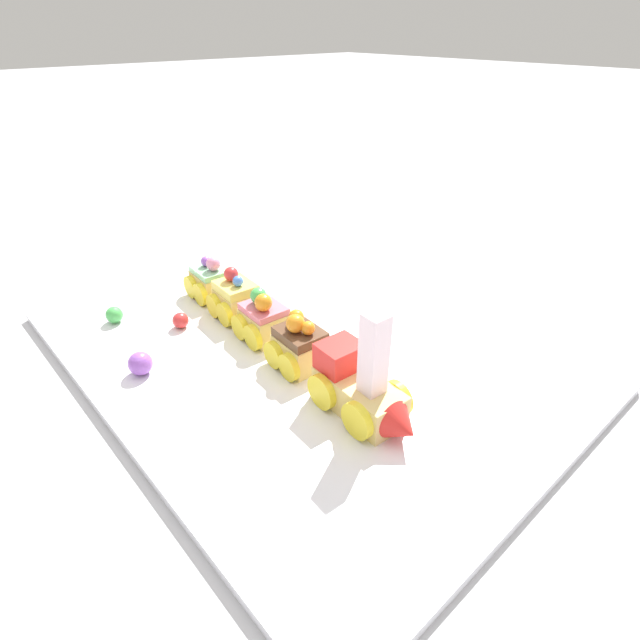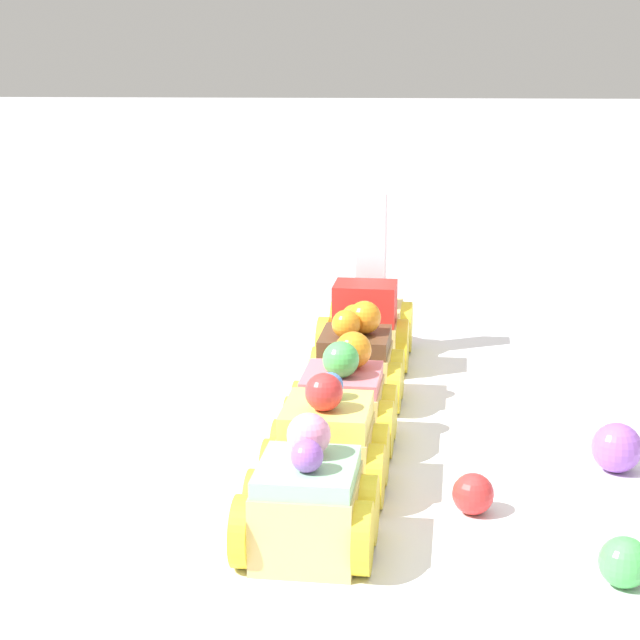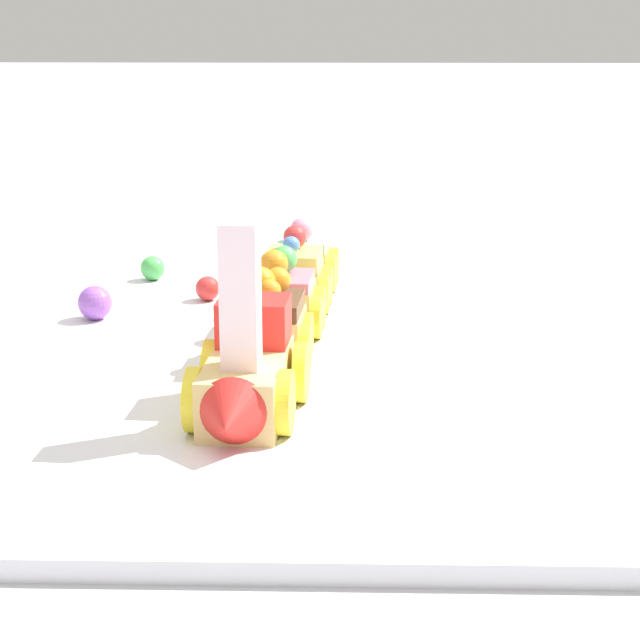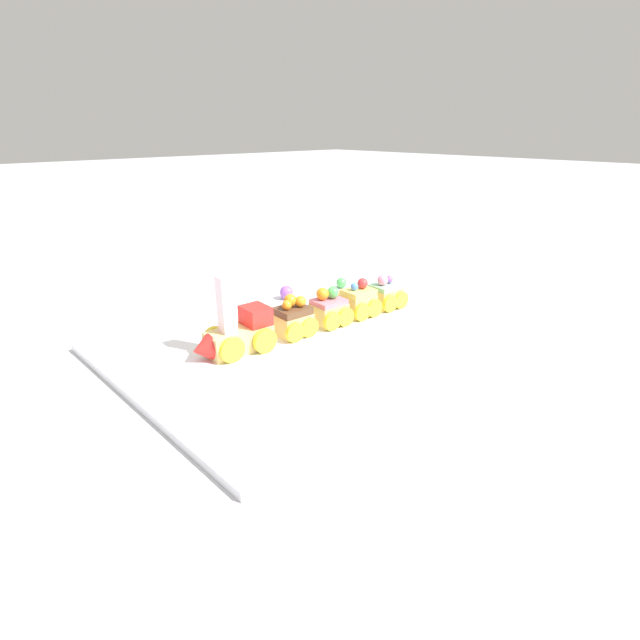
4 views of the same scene
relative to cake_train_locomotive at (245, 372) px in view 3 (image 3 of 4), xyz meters
name	(u,v)px [view 3 (image 3 of 4)]	position (x,y,z in m)	size (l,w,h in m)	color
ground_plane	(307,365)	(-0.14, 0.03, -0.04)	(10.00, 10.00, 0.00)	#B2B2B7
display_board	(307,357)	(-0.14, 0.03, -0.04)	(0.64, 0.47, 0.01)	white
cake_train_locomotive	(245,372)	(0.00, 0.00, 0.00)	(0.13, 0.07, 0.12)	#E5C675
cake_car_chocolate	(269,327)	(-0.11, 0.01, 0.00)	(0.07, 0.07, 0.07)	#E5C675
cake_car_strawberry	(283,301)	(-0.19, 0.01, -0.01)	(0.07, 0.07, 0.07)	#E5C675
cake_car_lemon	(293,279)	(-0.26, 0.02, -0.01)	(0.07, 0.07, 0.07)	#E5C675
cake_car_mint	(302,262)	(-0.33, 0.02, -0.01)	(0.07, 0.07, 0.07)	#E5C675
gumball_purple	(95,303)	(-0.22, -0.14, -0.02)	(0.03, 0.03, 0.03)	#9956C6
gumball_green	(153,268)	(-0.35, -0.12, -0.02)	(0.02, 0.02, 0.02)	#4CBC56
gumball_red	(208,288)	(-0.28, -0.06, -0.02)	(0.02, 0.02, 0.02)	red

